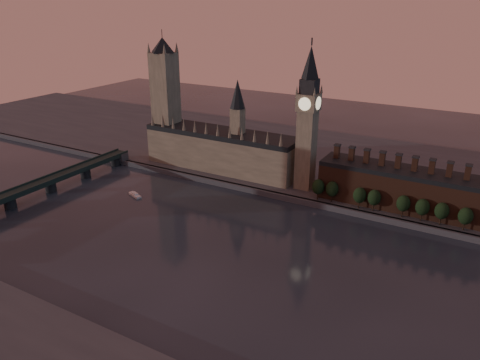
{
  "coord_description": "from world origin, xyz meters",
  "views": [
    {
      "loc": [
        128.64,
        -192.86,
        136.4
      ],
      "look_at": [
        -13.45,
        55.0,
        24.01
      ],
      "focal_mm": 35.0,
      "sensor_mm": 36.0,
      "label": 1
    }
  ],
  "objects_px": {
    "big_ben": "(308,118)",
    "westminster_bridge": "(27,191)",
    "victoria_tower": "(165,95)",
    "river_boat": "(135,195)"
  },
  "relations": [
    {
      "from": "big_ben",
      "to": "river_boat",
      "type": "bearing_deg",
      "value": -146.89
    },
    {
      "from": "victoria_tower",
      "to": "westminster_bridge",
      "type": "relative_size",
      "value": 0.54
    },
    {
      "from": "westminster_bridge",
      "to": "river_boat",
      "type": "height_order",
      "value": "westminster_bridge"
    },
    {
      "from": "big_ben",
      "to": "westminster_bridge",
      "type": "bearing_deg",
      "value": -145.67
    },
    {
      "from": "river_boat",
      "to": "westminster_bridge",
      "type": "bearing_deg",
      "value": -122.04
    },
    {
      "from": "victoria_tower",
      "to": "river_boat",
      "type": "height_order",
      "value": "victoria_tower"
    },
    {
      "from": "westminster_bridge",
      "to": "big_ben",
      "type": "bearing_deg",
      "value": 34.33
    },
    {
      "from": "victoria_tower",
      "to": "big_ben",
      "type": "height_order",
      "value": "victoria_tower"
    },
    {
      "from": "big_ben",
      "to": "river_boat",
      "type": "relative_size",
      "value": 7.89
    },
    {
      "from": "big_ben",
      "to": "river_boat",
      "type": "distance_m",
      "value": 136.89
    }
  ]
}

